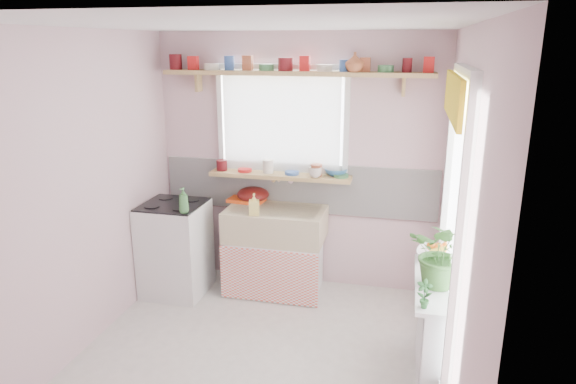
# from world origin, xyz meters

# --- Properties ---
(room) EXTENTS (3.20, 3.20, 3.20)m
(room) POSITION_xyz_m (0.66, 0.86, 1.37)
(room) COLOR silver
(room) RESTS_ON ground
(sink_unit) EXTENTS (0.95, 0.65, 1.11)m
(sink_unit) POSITION_xyz_m (-0.15, 1.29, 0.43)
(sink_unit) COLOR white
(sink_unit) RESTS_ON ground
(cooker) EXTENTS (0.58, 0.58, 0.93)m
(cooker) POSITION_xyz_m (-1.10, 1.05, 0.46)
(cooker) COLOR white
(cooker) RESTS_ON ground
(radiator_ledge) EXTENTS (0.22, 0.95, 0.78)m
(radiator_ledge) POSITION_xyz_m (1.30, 0.20, 0.40)
(radiator_ledge) COLOR white
(radiator_ledge) RESTS_ON ground
(windowsill) EXTENTS (1.40, 0.22, 0.04)m
(windowsill) POSITION_xyz_m (-0.15, 1.48, 1.14)
(windowsill) COLOR tan
(windowsill) RESTS_ON room
(pine_shelf) EXTENTS (2.52, 0.24, 0.04)m
(pine_shelf) POSITION_xyz_m (0.00, 1.47, 2.12)
(pine_shelf) COLOR tan
(pine_shelf) RESTS_ON room
(shelf_crockery) EXTENTS (2.47, 0.11, 0.12)m
(shelf_crockery) POSITION_xyz_m (0.00, 1.47, 2.20)
(shelf_crockery) COLOR #590F14
(shelf_crockery) RESTS_ON pine_shelf
(sill_crockery) EXTENTS (1.35, 0.11, 0.12)m
(sill_crockery) POSITION_xyz_m (-0.20, 1.48, 1.21)
(sill_crockery) COLOR #590F14
(sill_crockery) RESTS_ON windowsill
(dish_tray) EXTENTS (0.38, 0.30, 0.04)m
(dish_tray) POSITION_xyz_m (-0.50, 1.50, 0.87)
(dish_tray) COLOR #F85116
(dish_tray) RESTS_ON sink_unit
(colander) EXTENTS (0.43, 0.43, 0.15)m
(colander) POSITION_xyz_m (-0.44, 1.50, 0.92)
(colander) COLOR #520F0E
(colander) RESTS_ON sink_unit
(jade_plant) EXTENTS (0.54, 0.51, 0.48)m
(jade_plant) POSITION_xyz_m (1.33, 0.14, 1.02)
(jade_plant) COLOR #346227
(jade_plant) RESTS_ON radiator_ledge
(fruit_bowl) EXTENTS (0.38, 0.38, 0.08)m
(fruit_bowl) POSITION_xyz_m (1.33, 0.60, 0.81)
(fruit_bowl) COLOR silver
(fruit_bowl) RESTS_ON radiator_ledge
(herb_pot) EXTENTS (0.11, 0.08, 0.19)m
(herb_pot) POSITION_xyz_m (1.21, -0.20, 0.87)
(herb_pot) COLOR #29662C
(herb_pot) RESTS_ON radiator_ledge
(soap_bottle_sink) EXTENTS (0.11, 0.11, 0.20)m
(soap_bottle_sink) POSITION_xyz_m (-0.30, 1.10, 0.95)
(soap_bottle_sink) COLOR #ECD569
(soap_bottle_sink) RESTS_ON sink_unit
(sill_cup) EXTENTS (0.13, 0.13, 0.10)m
(sill_cup) POSITION_xyz_m (0.21, 1.42, 1.21)
(sill_cup) COLOR beige
(sill_cup) RESTS_ON windowsill
(sill_bowl) EXTENTS (0.22, 0.22, 0.07)m
(sill_bowl) POSITION_xyz_m (0.39, 1.54, 1.19)
(sill_bowl) COLOR teal
(sill_bowl) RESTS_ON windowsill
(shelf_vase) EXTENTS (0.21, 0.21, 0.17)m
(shelf_vase) POSITION_xyz_m (0.55, 1.41, 2.23)
(shelf_vase) COLOR #9D5430
(shelf_vase) RESTS_ON pine_shelf
(cooker_bottle) EXTENTS (0.11, 0.11, 0.23)m
(cooker_bottle) POSITION_xyz_m (-0.88, 0.83, 1.03)
(cooker_bottle) COLOR #3E7D40
(cooker_bottle) RESTS_ON cooker
(fruit) EXTENTS (0.20, 0.14, 0.10)m
(fruit) POSITION_xyz_m (1.34, 0.61, 0.88)
(fruit) COLOR orange
(fruit) RESTS_ON fruit_bowl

